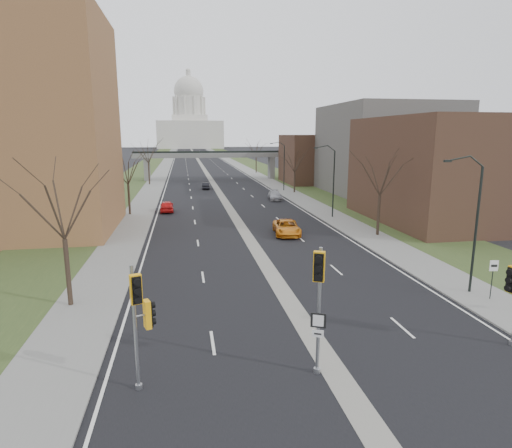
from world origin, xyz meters
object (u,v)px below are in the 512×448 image
object	(u,v)px
signal_pole_median	(319,290)
car_right_mid	(275,195)
signal_pole_left	(140,310)
car_left_near	(167,206)
speed_limit_sign	(493,272)
car_left_far	(206,186)
car_right_near	(287,227)

from	to	relation	value
signal_pole_median	car_right_mid	distance (m)	50.15
signal_pole_left	car_left_near	bearing A→B (deg)	70.20
signal_pole_median	car_right_mid	bearing A→B (deg)	103.80
speed_limit_sign	car_right_mid	xyz separation A→B (m)	(-4.32, 42.92, -1.12)
car_left_near	car_left_far	xyz separation A→B (m)	(6.46, 23.56, -0.13)
car_right_near	car_right_mid	distance (m)	23.82
signal_pole_median	speed_limit_sign	size ratio (longest dim) A/B	2.26
signal_pole_median	car_right_mid	size ratio (longest dim) A/B	1.16
signal_pole_left	car_left_far	distance (m)	65.03
signal_pole_left	car_right_near	size ratio (longest dim) A/B	0.96
signal_pole_left	signal_pole_median	distance (m)	7.07
speed_limit_sign	car_right_near	world-z (taller)	speed_limit_sign
signal_pole_left	car_right_mid	xyz separation A→B (m)	(15.85, 49.04, -2.70)
car_right_near	signal_pole_median	bearing A→B (deg)	-94.45
speed_limit_sign	car_left_near	size ratio (longest dim) A/B	0.56
signal_pole_left	speed_limit_sign	distance (m)	21.14
speed_limit_sign	car_right_mid	bearing A→B (deg)	103.38
speed_limit_sign	car_right_mid	world-z (taller)	speed_limit_sign
car_right_mid	signal_pole_left	bearing A→B (deg)	-103.07
signal_pole_left	car_left_near	xyz separation A→B (m)	(-0.51, 41.14, -2.65)
speed_limit_sign	car_right_near	xyz separation A→B (m)	(-8.14, 19.40, -1.07)
car_right_near	car_right_mid	xyz separation A→B (m)	(3.82, 23.52, -0.05)
signal_pole_left	car_right_near	xyz separation A→B (m)	(12.03, 25.52, -2.65)
car_left_far	car_right_near	distance (m)	39.64
signal_pole_median	car_left_far	bearing A→B (deg)	114.90
speed_limit_sign	car_right_mid	size ratio (longest dim) A/B	0.51
signal_pole_left	car_right_mid	bearing A→B (deg)	51.57
signal_pole_median	car_left_far	xyz separation A→B (m)	(-1.11, 64.93, -3.26)
car_left_near	car_right_near	xyz separation A→B (m)	(12.54, -15.61, 0.00)
signal_pole_left	car_right_near	distance (m)	28.34
signal_pole_median	car_left_near	distance (m)	42.17
signal_pole_left	car_left_far	bearing A→B (deg)	64.23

